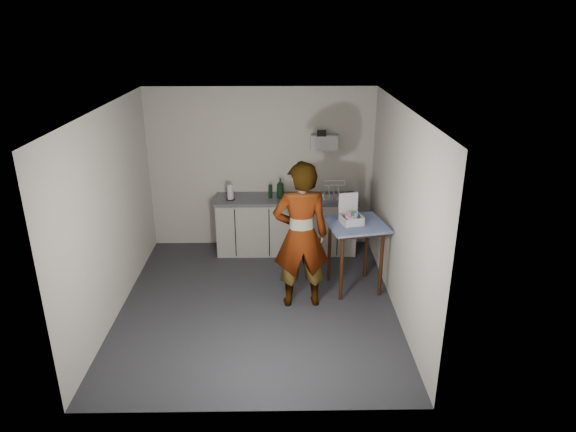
{
  "coord_description": "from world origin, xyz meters",
  "views": [
    {
      "loc": [
        0.31,
        -5.97,
        3.59
      ],
      "look_at": [
        0.41,
        0.45,
        1.09
      ],
      "focal_mm": 32.0,
      "sensor_mm": 36.0,
      "label": 1
    }
  ],
  "objects_px": {
    "dish_rack": "(334,195)",
    "paper_towel": "(230,192)",
    "kitchen_counter": "(286,226)",
    "soda_can": "(282,193)",
    "standing_man": "(301,236)",
    "bakery_box": "(351,217)",
    "side_table": "(356,232)",
    "dark_bottle": "(270,191)",
    "soap_bottle": "(280,188)"
  },
  "relations": [
    {
      "from": "side_table",
      "to": "soda_can",
      "type": "relative_size",
      "value": 7.92
    },
    {
      "from": "kitchen_counter",
      "to": "standing_man",
      "type": "relative_size",
      "value": 1.14
    },
    {
      "from": "soap_bottle",
      "to": "paper_towel",
      "type": "relative_size",
      "value": 1.29
    },
    {
      "from": "bakery_box",
      "to": "paper_towel",
      "type": "bearing_deg",
      "value": 132.21
    },
    {
      "from": "dark_bottle",
      "to": "dish_rack",
      "type": "bearing_deg",
      "value": -2.26
    },
    {
      "from": "soda_can",
      "to": "dish_rack",
      "type": "xyz_separation_m",
      "value": [
        0.82,
        -0.11,
        -0.0
      ]
    },
    {
      "from": "standing_man",
      "to": "bakery_box",
      "type": "height_order",
      "value": "standing_man"
    },
    {
      "from": "standing_man",
      "to": "dark_bottle",
      "type": "distance_m",
      "value": 1.73
    },
    {
      "from": "kitchen_counter",
      "to": "bakery_box",
      "type": "height_order",
      "value": "bakery_box"
    },
    {
      "from": "kitchen_counter",
      "to": "standing_man",
      "type": "xyz_separation_m",
      "value": [
        0.17,
        -1.68,
        0.56
      ]
    },
    {
      "from": "kitchen_counter",
      "to": "dark_bottle",
      "type": "height_order",
      "value": "dark_bottle"
    },
    {
      "from": "standing_man",
      "to": "paper_towel",
      "type": "xyz_separation_m",
      "value": [
        -1.04,
        1.6,
        0.05
      ]
    },
    {
      "from": "side_table",
      "to": "paper_towel",
      "type": "distance_m",
      "value": 2.17
    },
    {
      "from": "dark_bottle",
      "to": "paper_towel",
      "type": "distance_m",
      "value": 0.63
    },
    {
      "from": "kitchen_counter",
      "to": "dish_rack",
      "type": "bearing_deg",
      "value": -3.2
    },
    {
      "from": "side_table",
      "to": "paper_towel",
      "type": "xyz_separation_m",
      "value": [
        -1.81,
        1.19,
        0.17
      ]
    },
    {
      "from": "kitchen_counter",
      "to": "side_table",
      "type": "height_order",
      "value": "side_table"
    },
    {
      "from": "kitchen_counter",
      "to": "dark_bottle",
      "type": "distance_m",
      "value": 0.64
    },
    {
      "from": "bakery_box",
      "to": "dish_rack",
      "type": "bearing_deg",
      "value": 81.25
    },
    {
      "from": "paper_towel",
      "to": "bakery_box",
      "type": "bearing_deg",
      "value": -34.16
    },
    {
      "from": "kitchen_counter",
      "to": "dark_bottle",
      "type": "xyz_separation_m",
      "value": [
        -0.25,
        -0.0,
        0.59
      ]
    },
    {
      "from": "dish_rack",
      "to": "soap_bottle",
      "type": "bearing_deg",
      "value": 177.51
    },
    {
      "from": "kitchen_counter",
      "to": "paper_towel",
      "type": "bearing_deg",
      "value": -175.16
    },
    {
      "from": "kitchen_counter",
      "to": "soda_can",
      "type": "height_order",
      "value": "soda_can"
    },
    {
      "from": "soap_bottle",
      "to": "standing_man",
      "type": "bearing_deg",
      "value": -81.2
    },
    {
      "from": "standing_man",
      "to": "kitchen_counter",
      "type": "bearing_deg",
      "value": -89.52
    },
    {
      "from": "paper_towel",
      "to": "kitchen_counter",
      "type": "bearing_deg",
      "value": 4.84
    },
    {
      "from": "soap_bottle",
      "to": "soda_can",
      "type": "relative_size",
      "value": 2.59
    },
    {
      "from": "standing_man",
      "to": "bakery_box",
      "type": "bearing_deg",
      "value": -153.38
    },
    {
      "from": "kitchen_counter",
      "to": "dark_bottle",
      "type": "relative_size",
      "value": 10.51
    },
    {
      "from": "standing_man",
      "to": "dish_rack",
      "type": "bearing_deg",
      "value": -114.98
    },
    {
      "from": "paper_towel",
      "to": "dark_bottle",
      "type": "bearing_deg",
      "value": 6.53
    },
    {
      "from": "side_table",
      "to": "soap_bottle",
      "type": "relative_size",
      "value": 3.06
    },
    {
      "from": "soap_bottle",
      "to": "paper_towel",
      "type": "xyz_separation_m",
      "value": [
        -0.78,
        -0.07,
        -0.04
      ]
    },
    {
      "from": "bakery_box",
      "to": "soda_can",
      "type": "bearing_deg",
      "value": 111.43
    },
    {
      "from": "standing_man",
      "to": "dish_rack",
      "type": "relative_size",
      "value": 5.23
    },
    {
      "from": "kitchen_counter",
      "to": "soda_can",
      "type": "xyz_separation_m",
      "value": [
        -0.06,
        0.07,
        0.55
      ]
    },
    {
      "from": "soap_bottle",
      "to": "paper_towel",
      "type": "height_order",
      "value": "soap_bottle"
    },
    {
      "from": "soap_bottle",
      "to": "dish_rack",
      "type": "relative_size",
      "value": 0.86
    },
    {
      "from": "side_table",
      "to": "bakery_box",
      "type": "bearing_deg",
      "value": 156.72
    },
    {
      "from": "standing_man",
      "to": "soda_can",
      "type": "xyz_separation_m",
      "value": [
        -0.23,
        1.74,
        -0.01
      ]
    },
    {
      "from": "side_table",
      "to": "soda_can",
      "type": "distance_m",
      "value": 1.67
    },
    {
      "from": "soda_can",
      "to": "dark_bottle",
      "type": "xyz_separation_m",
      "value": [
        -0.19,
        -0.07,
        0.04
      ]
    },
    {
      "from": "standing_man",
      "to": "soap_bottle",
      "type": "xyz_separation_m",
      "value": [
        -0.26,
        1.67,
        0.09
      ]
    },
    {
      "from": "dark_bottle",
      "to": "soda_can",
      "type": "bearing_deg",
      "value": 20.15
    },
    {
      "from": "soap_bottle",
      "to": "dark_bottle",
      "type": "xyz_separation_m",
      "value": [
        -0.16,
        0.0,
        -0.05
      ]
    },
    {
      "from": "dish_rack",
      "to": "paper_towel",
      "type": "bearing_deg",
      "value": -178.89
    },
    {
      "from": "paper_towel",
      "to": "bakery_box",
      "type": "distance_m",
      "value": 2.09
    },
    {
      "from": "soda_can",
      "to": "kitchen_counter",
      "type": "bearing_deg",
      "value": -45.67
    },
    {
      "from": "standing_man",
      "to": "soda_can",
      "type": "relative_size",
      "value": 15.85
    }
  ]
}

